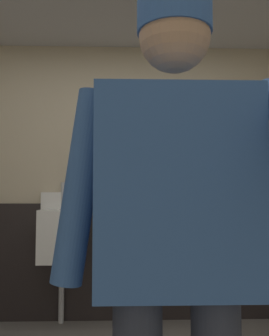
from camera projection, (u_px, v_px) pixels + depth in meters
wall_back at (118, 180)px, 3.52m from camera, size 4.75×0.12×2.53m
wainscot_band_back at (117, 261)px, 3.39m from camera, size 4.15×0.03×1.05m
urinal_left at (61, 235)px, 3.25m from camera, size 0.40×0.34×1.24m
urinal_middle at (146, 235)px, 3.28m from camera, size 0.40×0.34×1.24m
privacy_divider_panel at (103, 215)px, 3.21m from camera, size 0.04×0.40×0.90m
person at (177, 240)px, 1.05m from camera, size 0.67×0.60×1.70m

